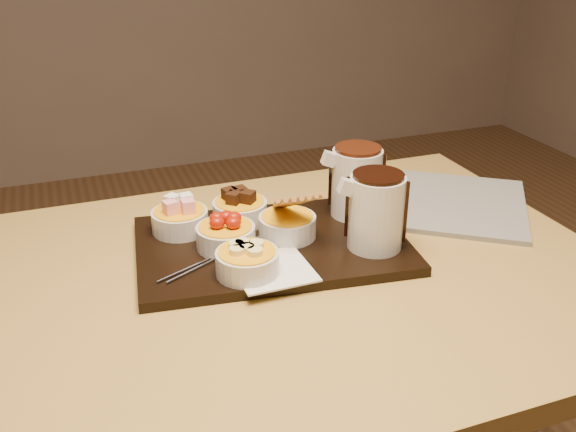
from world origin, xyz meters
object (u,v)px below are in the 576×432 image
object	(u,v)px
pitcher_dark_chocolate	(376,212)
pitcher_milk_chocolate	(356,183)
bowl_strawberries	(226,237)
newspaper	(431,201)
dining_table	(255,329)
serving_board	(272,245)

from	to	relation	value
pitcher_dark_chocolate	pitcher_milk_chocolate	world-z (taller)	same
bowl_strawberries	pitcher_milk_chocolate	bearing A→B (deg)	9.29
bowl_strawberries	newspaper	world-z (taller)	bowl_strawberries
bowl_strawberries	pitcher_dark_chocolate	world-z (taller)	pitcher_dark_chocolate
bowl_strawberries	pitcher_dark_chocolate	distance (m)	0.25
bowl_strawberries	pitcher_milk_chocolate	distance (m)	0.27
dining_table	serving_board	size ratio (longest dim) A/B	2.61
newspaper	pitcher_dark_chocolate	bearing A→B (deg)	-108.35
bowl_strawberries	dining_table	bearing A→B (deg)	-75.53
pitcher_dark_chocolate	dining_table	bearing A→B (deg)	-172.97
dining_table	pitcher_dark_chocolate	size ratio (longest dim) A/B	9.49
pitcher_milk_chocolate	bowl_strawberries	bearing A→B (deg)	-163.61
serving_board	newspaper	distance (m)	0.37
serving_board	newspaper	bearing A→B (deg)	18.40
pitcher_dark_chocolate	serving_board	bearing A→B (deg)	160.02
dining_table	pitcher_dark_chocolate	xyz separation A→B (m)	(0.21, -0.00, 0.18)
pitcher_dark_chocolate	pitcher_milk_chocolate	size ratio (longest dim) A/B	1.00
pitcher_dark_chocolate	bowl_strawberries	bearing A→B (deg)	167.35
serving_board	bowl_strawberries	world-z (taller)	bowl_strawberries
serving_board	pitcher_milk_chocolate	bearing A→B (deg)	21.80
pitcher_milk_chocolate	pitcher_dark_chocolate	bearing A→B (deg)	-94.40
bowl_strawberries	pitcher_milk_chocolate	xyz separation A→B (m)	(0.26, 0.04, 0.04)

